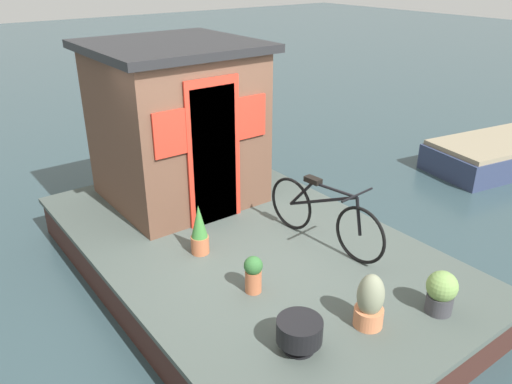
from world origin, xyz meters
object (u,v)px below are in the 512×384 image
potted_plant_basil (253,273)px  potted_plant_geranium (441,292)px  charcoal_grill (299,331)px  dinghy_boat (507,152)px  bicycle (324,215)px  potted_plant_fern (370,303)px  potted_plant_sage (199,231)px  houseboat_cabin (177,123)px

potted_plant_basil → potted_plant_geranium: potted_plant_geranium is taller
charcoal_grill → dinghy_boat: charcoal_grill is taller
potted_plant_basil → charcoal_grill: size_ratio=1.00×
bicycle → dinghy_boat: 5.44m
potted_plant_basil → potted_plant_fern: bearing=-153.2°
potted_plant_sage → potted_plant_geranium: bearing=-151.0°
potted_plant_geranium → potted_plant_sage: bearing=29.0°
bicycle → potted_plant_basil: 1.23m
potted_plant_fern → bicycle: bearing=-27.3°
bicycle → potted_plant_sage: bearing=61.4°
potted_plant_sage → charcoal_grill: bearing=175.7°
bicycle → potted_plant_fern: (-1.30, 0.67, -0.12)m
potted_plant_geranium → dinghy_boat: potted_plant_geranium is taller
potted_plant_fern → charcoal_grill: bearing=78.8°
houseboat_cabin → potted_plant_sage: (-1.44, 0.56, -0.77)m
charcoal_grill → bicycle: bearing=-49.8°
bicycle → potted_plant_fern: bicycle is taller
potted_plant_fern → charcoal_grill: size_ratio=1.35×
charcoal_grill → potted_plant_basil: bearing=-11.5°
houseboat_cabin → bicycle: 2.32m
potted_plant_fern → potted_plant_basil: (1.03, 0.52, -0.03)m
houseboat_cabin → potted_plant_fern: size_ratio=3.92×
charcoal_grill → houseboat_cabin: bearing=-12.1°
potted_plant_basil → dinghy_boat: potted_plant_basil is taller
dinghy_boat → bicycle: bearing=97.2°
potted_plant_fern → potted_plant_geranium: size_ratio=1.25×
charcoal_grill → dinghy_boat: bearing=-74.8°
houseboat_cabin → potted_plant_geranium: 3.83m
dinghy_boat → potted_plant_geranium: bearing=112.6°
houseboat_cabin → potted_plant_fern: houseboat_cabin is taller
potted_plant_sage → potted_plant_basil: size_ratio=1.50×
dinghy_boat → potted_plant_basil: bearing=98.2°
potted_plant_fern → dinghy_boat: bearing=-71.9°
potted_plant_geranium → charcoal_grill: potted_plant_geranium is taller
potted_plant_sage → potted_plant_geranium: potted_plant_sage is taller
potted_plant_fern → potted_plant_sage: potted_plant_sage is taller
potted_plant_basil → charcoal_grill: bearing=168.5°
potted_plant_geranium → bicycle: bearing=0.2°
potted_plant_sage → potted_plant_basil: bearing=-177.5°
potted_plant_fern → potted_plant_geranium: (-0.26, -0.68, -0.02)m
potted_plant_sage → dinghy_boat: size_ratio=0.18×
houseboat_cabin → potted_plant_sage: size_ratio=3.53×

